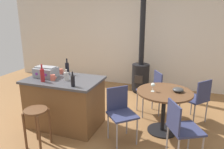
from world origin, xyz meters
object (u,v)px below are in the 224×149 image
at_px(wooden_stool, 37,119).
at_px(bottle_2, 42,75).
at_px(bottle_1, 66,76).
at_px(folding_chair_right, 197,97).
at_px(bottle_0, 67,68).
at_px(folding_chair_near, 152,89).
at_px(cup_0, 61,71).
at_px(toolbox, 46,72).
at_px(bottle_3, 73,81).
at_px(folding_chair_far, 120,110).
at_px(cup_1, 53,78).
at_px(wine_glass, 153,85).
at_px(serving_bowl, 178,90).
at_px(kitchen_island, 65,102).
at_px(dining_table, 164,101).
at_px(folding_chair_left, 181,127).
at_px(wood_stove, 141,71).

distance_m(wooden_stool, bottle_2, 0.74).
bearing_deg(bottle_1, folding_chair_right, 24.22).
xyz_separation_m(wooden_stool, bottle_0, (-0.03, 0.98, 0.54)).
bearing_deg(folding_chair_near, cup_0, -154.99).
distance_m(toolbox, bottle_3, 0.77).
height_order(folding_chair_far, cup_0, cup_0).
bearing_deg(cup_1, cup_0, 103.04).
distance_m(folding_chair_far, wine_glass, 0.68).
xyz_separation_m(bottle_0, cup_0, (-0.12, -0.02, -0.07)).
bearing_deg(serving_bowl, folding_chair_right, 55.72).
bearing_deg(bottle_1, bottle_3, -42.21).
bearing_deg(folding_chair_near, wine_glass, -80.26).
distance_m(folding_chair_far, bottle_3, 0.87).
relative_size(folding_chair_far, bottle_1, 4.52).
distance_m(folding_chair_far, bottle_0, 1.32).
height_order(bottle_3, wine_glass, bottle_3).
xyz_separation_m(kitchen_island, cup_1, (-0.11, -0.14, 0.49)).
height_order(dining_table, bottle_3, bottle_3).
relative_size(wooden_stool, bottle_2, 2.08).
xyz_separation_m(kitchen_island, serving_bowl, (1.90, 0.41, 0.33)).
bearing_deg(serving_bowl, toolbox, -169.72).
height_order(bottle_2, bottle_3, bottle_2).
bearing_deg(bottle_2, bottle_1, 28.65).
bearing_deg(toolbox, folding_chair_left, -8.03).
xyz_separation_m(folding_chair_left, toolbox, (-2.35, 0.33, 0.45)).
bearing_deg(toolbox, folding_chair_far, -4.72).
bearing_deg(cup_0, serving_bowl, 4.24).
distance_m(folding_chair_near, toolbox, 2.05).
relative_size(wooden_stool, folding_chair_far, 0.71).
relative_size(folding_chair_near, cup_0, 8.05).
relative_size(folding_chair_near, serving_bowl, 4.81).
bearing_deg(cup_0, folding_chair_near, 25.01).
distance_m(dining_table, bottle_1, 1.69).
distance_m(wooden_stool, folding_chair_left, 2.08).
height_order(kitchen_island, serving_bowl, kitchen_island).
relative_size(bottle_0, cup_1, 2.58).
height_order(folding_chair_far, bottle_0, bottle_0).
bearing_deg(bottle_0, folding_chair_far, -18.60).
bearing_deg(folding_chair_near, folding_chair_left, -65.11).
xyz_separation_m(folding_chair_far, cup_1, (-1.19, -0.02, 0.42)).
height_order(kitchen_island, bottle_3, bottle_3).
xyz_separation_m(kitchen_island, folding_chair_near, (1.38, 0.99, 0.07)).
height_order(folding_chair_near, bottle_1, bottle_1).
xyz_separation_m(toolbox, wine_glass, (1.86, 0.29, -0.13)).
xyz_separation_m(kitchen_island, wood_stove, (0.91, 2.14, 0.11)).
distance_m(wood_stove, cup_1, 2.52).
xyz_separation_m(dining_table, wood_stove, (-0.79, 1.77, -0.01)).
bearing_deg(folding_chair_left, bottle_3, 178.70).
distance_m(folding_chair_left, cup_0, 2.32).
distance_m(kitchen_island, folding_chair_near, 1.71).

